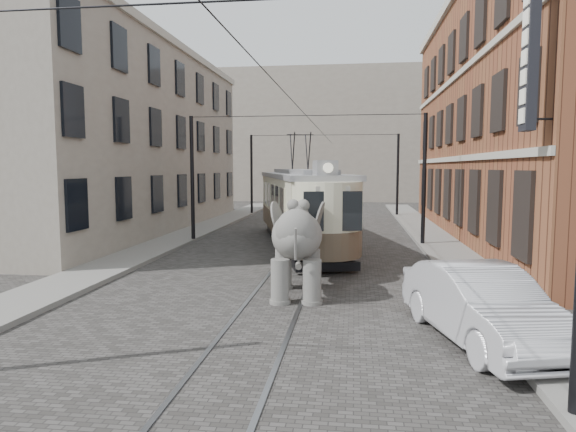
# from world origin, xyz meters

# --- Properties ---
(ground) EXTENTS (120.00, 120.00, 0.00)m
(ground) POSITION_xyz_m (0.00, 0.00, 0.00)
(ground) COLOR #44413F
(tram_rails) EXTENTS (1.54, 80.00, 0.02)m
(tram_rails) POSITION_xyz_m (0.00, 0.00, 0.01)
(tram_rails) COLOR slate
(tram_rails) RESTS_ON ground
(sidewalk_right) EXTENTS (2.00, 60.00, 0.15)m
(sidewalk_right) POSITION_xyz_m (6.00, 0.00, 0.07)
(sidewalk_right) COLOR slate
(sidewalk_right) RESTS_ON ground
(sidewalk_left) EXTENTS (2.00, 60.00, 0.15)m
(sidewalk_left) POSITION_xyz_m (-6.50, 0.00, 0.07)
(sidewalk_left) COLOR slate
(sidewalk_left) RESTS_ON ground
(brick_building) EXTENTS (8.00, 26.00, 12.00)m
(brick_building) POSITION_xyz_m (11.00, 9.00, 6.00)
(brick_building) COLOR brown
(brick_building) RESTS_ON ground
(stucco_building) EXTENTS (7.00, 24.00, 10.00)m
(stucco_building) POSITION_xyz_m (-11.00, 10.00, 5.00)
(stucco_building) COLOR gray
(stucco_building) RESTS_ON ground
(distant_block) EXTENTS (28.00, 10.00, 14.00)m
(distant_block) POSITION_xyz_m (0.00, 40.00, 7.00)
(distant_block) COLOR gray
(distant_block) RESTS_ON ground
(catenary) EXTENTS (11.00, 30.20, 6.00)m
(catenary) POSITION_xyz_m (-0.20, 5.00, 3.00)
(catenary) COLOR black
(catenary) RESTS_ON ground
(tram) EXTENTS (5.83, 13.11, 5.10)m
(tram) POSITION_xyz_m (-0.36, 5.52, 2.55)
(tram) COLOR beige
(tram) RESTS_ON ground
(elephant) EXTENTS (2.74, 4.49, 2.63)m
(elephant) POSITION_xyz_m (0.52, -3.51, 1.32)
(elephant) COLOR #605D59
(elephant) RESTS_ON ground
(parked_car) EXTENTS (2.83, 5.05, 1.58)m
(parked_car) POSITION_xyz_m (4.69, -6.76, 0.79)
(parked_car) COLOR #AFAEB3
(parked_car) RESTS_ON ground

